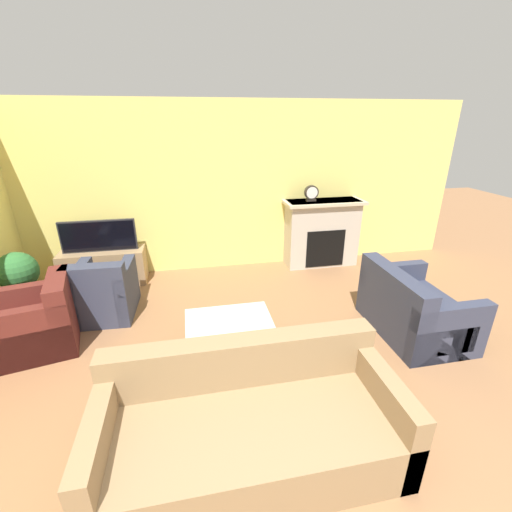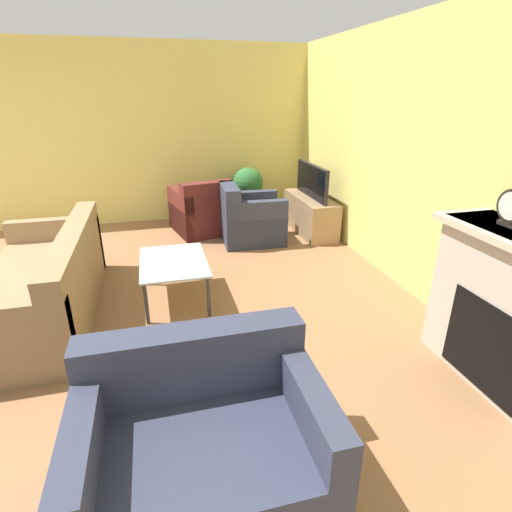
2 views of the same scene
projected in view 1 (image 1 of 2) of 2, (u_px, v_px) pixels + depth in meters
name	position (u px, v px, depth m)	size (l,w,h in m)	color
wall_back	(207.00, 189.00, 5.50)	(8.72, 0.06, 2.70)	#EADB72
fireplace	(322.00, 232.00, 5.90)	(1.34, 0.49, 1.14)	#BCB2A3
tv_stand	(104.00, 267.00, 5.30)	(1.23, 0.43, 0.54)	#997A56
tv	(99.00, 236.00, 5.11)	(1.08, 0.06, 0.48)	#232328
couch_sectional	(250.00, 425.00, 2.56)	(2.18, 0.98, 0.82)	#8C704C
couch_loveseat	(412.00, 310.00, 4.07)	(0.88, 1.23, 0.82)	#33384C
armchair_by_window	(35.00, 325.00, 3.77)	(1.02, 0.92, 0.82)	#5B231E
armchair_accent	(104.00, 294.00, 4.43)	(0.74, 0.86, 0.82)	#33384C
coffee_table	(229.00, 324.00, 3.63)	(0.91, 0.65, 0.43)	#333338
potted_plant	(19.00, 276.00, 4.35)	(0.49, 0.49, 0.87)	#AD704C
mantel_clock	(311.00, 193.00, 5.61)	(0.23, 0.07, 0.26)	#28231E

